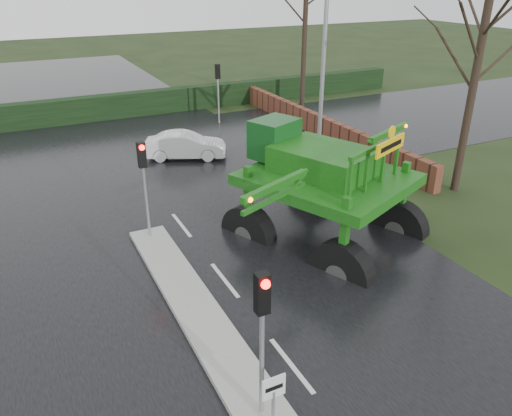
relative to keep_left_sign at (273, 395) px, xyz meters
name	(u,v)px	position (x,y,z in m)	size (l,w,h in m)	color
ground	(291,366)	(1.30, 1.50, -1.06)	(140.00, 140.00, 0.00)	black
road_main	(165,205)	(1.30, 11.50, -1.05)	(14.00, 80.00, 0.02)	black
road_cross	(129,159)	(1.30, 17.50, -1.05)	(80.00, 12.00, 0.02)	black
median_island	(195,308)	(0.00, 4.50, -0.97)	(1.20, 10.00, 0.16)	gray
hedge_row	(97,108)	(1.30, 25.50, -0.31)	(44.00, 0.90, 1.50)	black
brick_wall	(310,121)	(11.80, 17.50, -0.46)	(0.40, 20.00, 1.20)	#592D1E
keep_left_sign	(273,395)	(0.00, 0.00, 0.00)	(0.50, 0.07, 1.35)	gray
traffic_signal_near	(262,316)	(0.00, 0.49, 1.53)	(0.26, 0.33, 3.52)	gray
traffic_signal_mid	(143,170)	(0.00, 8.99, 1.53)	(0.26, 0.33, 3.52)	gray
traffic_signal_far	(218,80)	(7.80, 21.51, 1.53)	(0.26, 0.33, 3.52)	gray
street_light_right	(319,32)	(9.49, 13.50, 4.93)	(3.85, 0.30, 10.00)	gray
tree_right_near	(477,65)	(12.80, 7.50, 4.14)	(5.60, 5.60, 9.64)	black
tree_right_far	(306,5)	(14.30, 22.50, 5.44)	(7.00, 7.00, 12.05)	black
crop_sprayer	(340,196)	(4.61, 4.53, 1.47)	(8.91, 7.21, 5.35)	black
white_sedan	(186,158)	(3.87, 16.35, -1.06)	(1.37, 3.93, 1.29)	white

